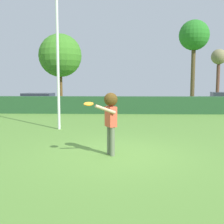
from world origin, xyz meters
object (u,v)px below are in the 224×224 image
object	(u,v)px
lamppost	(58,56)
maple_tree	(194,37)
frisbee	(89,104)
parked_car_blue	(38,100)
willow_tree	(60,56)
bare_elm_tree	(219,60)
person	(111,114)

from	to	relation	value
lamppost	maple_tree	size ratio (longest dim) A/B	0.79
frisbee	parked_car_blue	distance (m)	14.50
frisbee	willow_tree	size ratio (longest dim) A/B	0.04
parked_car_blue	maple_tree	xyz separation A→B (m)	(12.62, 3.64, 5.29)
bare_elm_tree	willow_tree	bearing A→B (deg)	-165.38
frisbee	maple_tree	xyz separation A→B (m)	(7.16, 17.04, 4.46)
lamppost	willow_tree	xyz separation A→B (m)	(-2.55, 12.12, 1.15)
parked_car_blue	maple_tree	bearing A→B (deg)	16.07
person	lamppost	size ratio (longest dim) A/B	0.31
lamppost	parked_car_blue	world-z (taller)	lamppost
lamppost	bare_elm_tree	distance (m)	20.31
person	bare_elm_tree	world-z (taller)	bare_elm_tree
parked_car_blue	bare_elm_tree	xyz separation A→B (m)	(16.02, 7.18, 3.59)
parked_car_blue	lamppost	bearing A→B (deg)	-67.92
person	parked_car_blue	xyz separation A→B (m)	(-6.07, 13.16, -0.51)
person	maple_tree	world-z (taller)	maple_tree
lamppost	bare_elm_tree	size ratio (longest dim) A/B	1.09
willow_tree	person	bearing A→B (deg)	-73.00
lamppost	frisbee	bearing A→B (deg)	-67.61
person	parked_car_blue	world-z (taller)	person
frisbee	willow_tree	world-z (taller)	willow_tree
lamppost	willow_tree	size ratio (longest dim) A/B	0.93
frisbee	bare_elm_tree	distance (m)	23.29
frisbee	parked_car_blue	world-z (taller)	frisbee
person	willow_tree	bearing A→B (deg)	107.00
lamppost	parked_car_blue	xyz separation A→B (m)	(-3.59, 8.86, -2.53)
frisbee	bare_elm_tree	world-z (taller)	bare_elm_tree
parked_car_blue	maple_tree	size ratio (longest dim) A/B	0.58
parked_car_blue	bare_elm_tree	size ratio (longest dim) A/B	0.81
lamppost	parked_car_blue	bearing A→B (deg)	112.08
bare_elm_tree	willow_tree	distance (m)	15.48
willow_tree	frisbee	bearing A→B (deg)	-75.14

